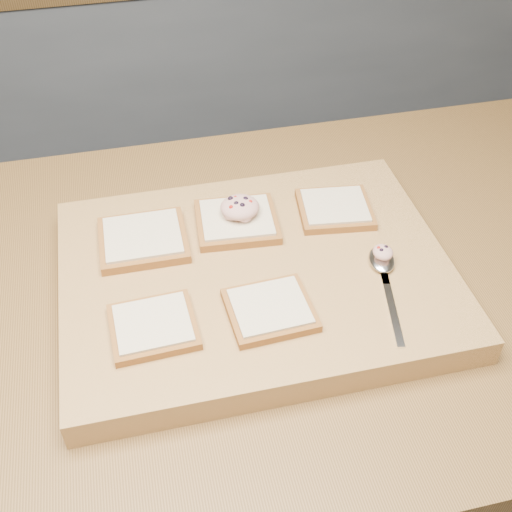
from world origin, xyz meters
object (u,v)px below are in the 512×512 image
Objects in this scene: tuna_salad_dollop at (240,207)px; spoon at (383,266)px; cutting_board at (256,276)px; bread_far_center at (237,221)px.

tuna_salad_dollop is 0.23m from spoon.
cutting_board is 2.97× the size of spoon.
bread_far_center reaches higher than spoon.
cutting_board is 9.30× the size of tuna_salad_dollop.
tuna_salad_dollop is at bearing 91.41° from cutting_board.
bread_far_center is at bearing -144.37° from tuna_salad_dollop.
bread_far_center is 2.19× the size of tuna_salad_dollop.
tuna_salad_dollop is 0.32× the size of spoon.
cutting_board is 4.24× the size of bread_far_center.
tuna_salad_dollop reaches higher than spoon.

